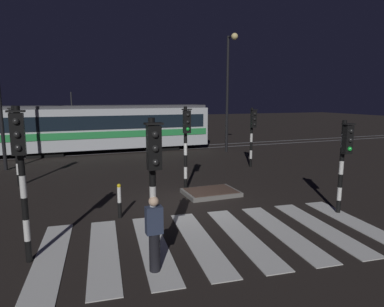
# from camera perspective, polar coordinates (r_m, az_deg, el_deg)

# --- Properties ---
(ground_plane) EXTENTS (120.00, 120.00, 0.00)m
(ground_plane) POSITION_cam_1_polar(r_m,az_deg,el_deg) (12.14, -1.63, -8.63)
(ground_plane) COLOR black
(rail_near) EXTENTS (80.00, 0.12, 0.03)m
(rail_near) POSITION_cam_1_polar(r_m,az_deg,el_deg) (23.80, -11.48, 0.18)
(rail_near) COLOR #59595E
(rail_near) RESTS_ON ground
(rail_far) EXTENTS (80.00, 0.12, 0.03)m
(rail_far) POSITION_cam_1_polar(r_m,az_deg,el_deg) (25.20, -12.03, 0.67)
(rail_far) COLOR #59595E
(rail_far) RESTS_ON ground
(crosswalk_zebra) EXTENTS (9.70, 5.12, 0.02)m
(crosswalk_zebra) POSITION_cam_1_polar(r_m,az_deg,el_deg) (9.40, 4.98, -14.16)
(crosswalk_zebra) COLOR silver
(crosswalk_zebra) RESTS_ON ground
(traffic_island) EXTENTS (2.06, 1.51, 0.18)m
(traffic_island) POSITION_cam_1_polar(r_m,az_deg,el_deg) (13.31, 3.22, -6.62)
(traffic_island) COLOR slate
(traffic_island) RESTS_ON ground
(traffic_light_median_centre) EXTENTS (0.36, 0.42, 3.43)m
(traffic_light_median_centre) POSITION_cam_1_polar(r_m,az_deg,el_deg) (13.45, -0.99, 3.02)
(traffic_light_median_centre) COLOR black
(traffic_light_median_centre) RESTS_ON ground
(traffic_light_kerb_mid_left) EXTENTS (0.36, 0.42, 3.37)m
(traffic_light_kerb_mid_left) POSITION_cam_1_polar(r_m,az_deg,el_deg) (7.02, -6.55, -3.35)
(traffic_light_kerb_mid_left) COLOR black
(traffic_light_kerb_mid_left) RESTS_ON ground
(traffic_light_corner_far_right) EXTENTS (0.36, 0.42, 3.24)m
(traffic_light_corner_far_right) POSITION_cam_1_polar(r_m,az_deg,el_deg) (18.44, 10.23, 4.22)
(traffic_light_corner_far_right) COLOR black
(traffic_light_corner_far_right) RESTS_ON ground
(traffic_light_corner_near_left) EXTENTS (0.36, 0.42, 3.60)m
(traffic_light_corner_near_left) POSITION_cam_1_polar(r_m,az_deg,el_deg) (8.26, -27.10, -1.33)
(traffic_light_corner_near_left) COLOR black
(traffic_light_corner_near_left) RESTS_ON ground
(traffic_light_corner_far_left) EXTENTS (0.36, 0.42, 3.45)m
(traffic_light_corner_far_left) POSITION_cam_1_polar(r_m,az_deg,el_deg) (15.95, -27.88, 2.98)
(traffic_light_corner_far_left) COLOR black
(traffic_light_corner_far_left) RESTS_ON ground
(traffic_light_corner_near_right) EXTENTS (0.36, 0.42, 3.06)m
(traffic_light_corner_near_right) POSITION_cam_1_polar(r_m,az_deg,el_deg) (11.76, 24.48, 0.04)
(traffic_light_corner_near_right) COLOR black
(traffic_light_corner_near_right) RESTS_ON ground
(street_lamp_trackside_right) EXTENTS (0.44, 1.21, 7.89)m
(street_lamp_trackside_right) POSITION_cam_1_polar(r_m,az_deg,el_deg) (23.34, 6.31, 12.26)
(street_lamp_trackside_right) COLOR black
(street_lamp_trackside_right) RESTS_ON ground
(tram) EXTENTS (14.54, 2.58, 4.15)m
(tram) POSITION_cam_1_polar(r_m,az_deg,el_deg) (24.15, -14.43, 4.34)
(tram) COLOR silver
(tram) RESTS_ON ground
(pedestrian_waiting_at_kerb) EXTENTS (0.36, 0.24, 1.71)m
(pedestrian_waiting_at_kerb) POSITION_cam_1_polar(r_m,az_deg,el_deg) (7.48, -6.42, -13.35)
(pedestrian_waiting_at_kerb) COLOR black
(pedestrian_waiting_at_kerb) RESTS_ON ground
(bollard_island_edge) EXTENTS (0.12, 0.12, 1.11)m
(bollard_island_edge) POSITION_cam_1_polar(r_m,az_deg,el_deg) (10.93, -12.22, -7.85)
(bollard_island_edge) COLOR black
(bollard_island_edge) RESTS_ON ground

